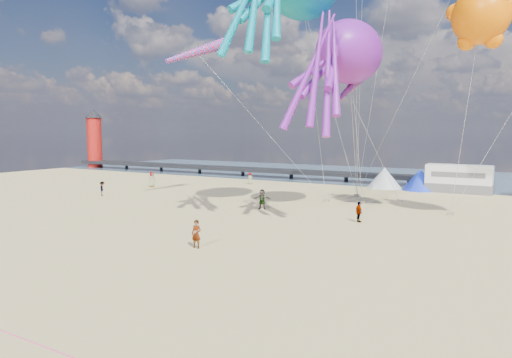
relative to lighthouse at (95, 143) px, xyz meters
name	(u,v)px	position (x,y,z in m)	size (l,w,h in m)	color
ground	(168,299)	(56.00, -44.00, -4.50)	(120.00, 120.00, 0.00)	#DEC680
water	(426,177)	(56.00, 11.00, -4.48)	(120.00, 120.00, 0.00)	#3B5A71
pier	(221,168)	(28.00, 0.00, -3.50)	(60.00, 3.00, 0.50)	black
lighthouse	(95,143)	(0.00, 0.00, 0.00)	(2.60, 2.60, 9.00)	#A5140F
motorhome_0	(459,179)	(62.00, -4.00, -3.00)	(6.60, 2.50, 3.00)	silver
tent_white	(384,178)	(54.00, -4.00, -3.30)	(4.00, 4.00, 2.40)	white
tent_blue	(420,180)	(58.00, -4.00, -3.30)	(4.00, 4.00, 2.40)	#1933CC
rope_line	(57,352)	(56.00, -49.00, -4.48)	(0.03, 0.03, 34.00)	#F2338C
standing_person	(196,234)	(52.05, -37.09, -3.69)	(0.59, 0.39, 1.62)	tan
beachgoer_0	(250,178)	(38.50, -8.71, -3.76)	(0.54, 0.36, 1.49)	#7F6659
beachgoer_2	(102,189)	(30.69, -25.16, -3.76)	(0.72, 0.56, 1.48)	#7F6659
beachgoer_3	(359,212)	(57.72, -25.20, -3.74)	(0.98, 0.56, 1.51)	#7F6659
beachgoer_4	(262,199)	(48.80, -23.80, -3.65)	(1.00, 0.42, 1.70)	#7F6659
beachgoer_6	(152,179)	(29.79, -16.92, -3.59)	(0.66, 0.44, 1.82)	#7F6659
sandbag_a	(326,201)	(52.06, -17.31, -4.39)	(0.50, 0.35, 0.22)	gray
sandbag_b	(363,202)	(55.33, -16.55, -4.39)	(0.50, 0.35, 0.22)	gray
sandbag_c	(451,214)	(63.14, -18.85, -4.39)	(0.50, 0.35, 0.22)	gray
sandbag_d	(399,201)	(58.07, -14.03, -4.39)	(0.50, 0.35, 0.22)	gray
sandbag_e	(357,195)	(53.45, -12.35, -4.39)	(0.50, 0.35, 0.22)	gray
kite_octopus_purple	(349,52)	(55.86, -22.61, 8.17)	(4.24, 9.90, 11.32)	#791A9B
kite_teddy_orange	(481,16)	(64.85, -21.81, 9.95)	(4.68, 4.40, 6.60)	#FD6C00
windsock_left	(196,52)	(41.72, -23.45, 9.27)	(1.10, 6.61, 6.61)	red
windsock_mid	(334,62)	(54.49, -22.34, 7.58)	(1.00, 5.72, 5.72)	red
windsock_right	(351,87)	(55.63, -21.48, 5.60)	(0.90, 4.66, 4.66)	red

